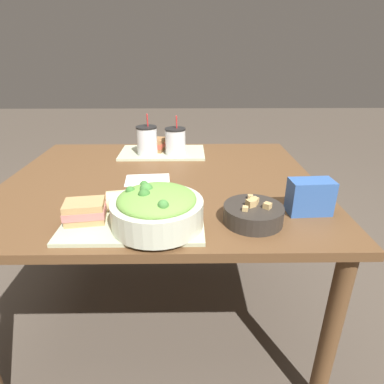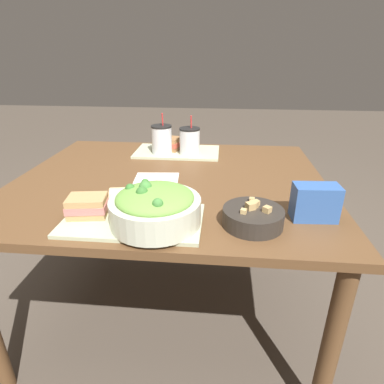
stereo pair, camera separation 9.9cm
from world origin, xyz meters
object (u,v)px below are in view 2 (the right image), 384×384
at_px(soup_bowl, 253,216).
at_px(drink_cup_red, 190,142).
at_px(napkin_folded, 157,178).
at_px(sandwich_near, 88,206).
at_px(salad_bowl, 155,206).
at_px(drink_cup_dark, 162,140).
at_px(chip_bag, 315,202).
at_px(baguette_near, 128,197).
at_px(sandwich_far, 168,143).

height_order(soup_bowl, drink_cup_red, drink_cup_red).
bearing_deg(napkin_folded, sandwich_near, -112.17).
distance_m(salad_bowl, drink_cup_dark, 0.72).
relative_size(sandwich_near, chip_bag, 0.93).
distance_m(soup_bowl, drink_cup_dark, 0.79).
xyz_separation_m(drink_cup_red, chip_bag, (0.46, -0.61, -0.02)).
distance_m(sandwich_near, drink_cup_dark, 0.69).
relative_size(salad_bowl, drink_cup_dark, 1.35).
height_order(sandwich_near, drink_cup_red, drink_cup_red).
bearing_deg(chip_bag, baguette_near, 175.77).
bearing_deg(napkin_folded, salad_bowl, -79.01).
bearing_deg(baguette_near, napkin_folded, -18.69).
height_order(soup_bowl, drink_cup_dark, drink_cup_dark).
xyz_separation_m(soup_bowl, sandwich_far, (-0.39, 0.74, 0.01)).
bearing_deg(baguette_near, chip_bag, -101.60).
bearing_deg(drink_cup_dark, sandwich_near, -99.35).
distance_m(soup_bowl, drink_cup_red, 0.72).
height_order(chip_bag, napkin_folded, chip_bag).
height_order(salad_bowl, napkin_folded, salad_bowl).
bearing_deg(sandwich_far, salad_bowl, -69.29).
bearing_deg(baguette_near, drink_cup_red, -24.21).
relative_size(salad_bowl, baguette_near, 2.28).
bearing_deg(napkin_folded, drink_cup_red, 71.80).
bearing_deg(baguette_near, drink_cup_dark, -11.16).
relative_size(baguette_near, drink_cup_red, 0.62).
xyz_separation_m(salad_bowl, napkin_folded, (-0.08, 0.39, -0.07)).
bearing_deg(sandwich_near, napkin_folded, 59.26).
xyz_separation_m(soup_bowl, drink_cup_red, (-0.26, 0.67, 0.04)).
relative_size(salad_bowl, napkin_folded, 1.44).
xyz_separation_m(drink_cup_red, napkin_folded, (-0.11, -0.32, -0.07)).
bearing_deg(baguette_near, soup_bowl, -110.50).
distance_m(salad_bowl, soup_bowl, 0.30).
xyz_separation_m(salad_bowl, chip_bag, (0.49, 0.10, -0.01)).
relative_size(salad_bowl, soup_bowl, 1.47).
distance_m(baguette_near, chip_bag, 0.60).
height_order(drink_cup_dark, chip_bag, drink_cup_dark).
distance_m(salad_bowl, sandwich_near, 0.23).
bearing_deg(napkin_folded, sandwich_far, 92.58).
relative_size(sandwich_far, napkin_folded, 0.77).
distance_m(salad_bowl, sandwich_far, 0.78).
distance_m(baguette_near, napkin_folded, 0.29).
relative_size(salad_bowl, sandwich_near, 2.04).
xyz_separation_m(sandwich_near, drink_cup_dark, (0.11, 0.68, 0.03)).
bearing_deg(salad_bowl, chip_bag, 11.17).
relative_size(baguette_near, chip_bag, 0.84).
height_order(sandwich_far, napkin_folded, sandwich_far).
bearing_deg(soup_bowl, napkin_folded, 136.18).
bearing_deg(chip_bag, salad_bowl, -172.14).
bearing_deg(drink_cup_dark, chip_bag, -45.75).
bearing_deg(drink_cup_dark, soup_bowl, -59.12).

